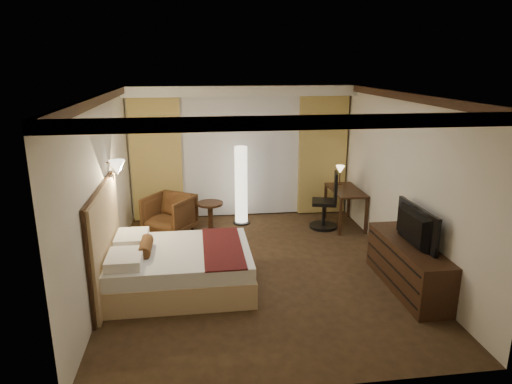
{
  "coord_description": "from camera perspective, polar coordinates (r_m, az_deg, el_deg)",
  "views": [
    {
      "loc": [
        -0.94,
        -6.48,
        3.13
      ],
      "look_at": [
        0.0,
        0.4,
        1.15
      ],
      "focal_mm": 32.0,
      "sensor_mm": 36.0,
      "label": 1
    }
  ],
  "objects": [
    {
      "name": "floor",
      "position": [
        7.25,
        0.43,
        -9.64
      ],
      "size": [
        4.5,
        5.5,
        0.01
      ],
      "primitive_type": "cube",
      "color": "#302012",
      "rests_on": "ground"
    },
    {
      "name": "ceiling",
      "position": [
        6.56,
        0.48,
        12.16
      ],
      "size": [
        4.5,
        5.5,
        0.01
      ],
      "primitive_type": "cube",
      "color": "white",
      "rests_on": "back_wall"
    },
    {
      "name": "back_wall",
      "position": [
        9.44,
        -1.94,
        5.05
      ],
      "size": [
        4.5,
        0.02,
        2.7
      ],
      "primitive_type": "cube",
      "color": "beige",
      "rests_on": "floor"
    },
    {
      "name": "left_wall",
      "position": [
        6.84,
        -18.53,
        -0.0
      ],
      "size": [
        0.02,
        5.5,
        2.7
      ],
      "primitive_type": "cube",
      "color": "beige",
      "rests_on": "floor"
    },
    {
      "name": "right_wall",
      "position": [
        7.44,
        17.89,
        1.29
      ],
      "size": [
        0.02,
        5.5,
        2.7
      ],
      "primitive_type": "cube",
      "color": "beige",
      "rests_on": "floor"
    },
    {
      "name": "crown_molding",
      "position": [
        6.56,
        0.48,
        11.64
      ],
      "size": [
        4.5,
        5.5,
        0.12
      ],
      "primitive_type": null,
      "color": "black",
      "rests_on": "ceiling"
    },
    {
      "name": "soffit",
      "position": [
        9.04,
        -1.85,
        12.56
      ],
      "size": [
        4.5,
        0.5,
        0.2
      ],
      "primitive_type": "cube",
      "color": "white",
      "rests_on": "ceiling"
    },
    {
      "name": "curtain_sheer",
      "position": [
        9.38,
        -1.88,
        4.36
      ],
      "size": [
        2.48,
        0.04,
        2.45
      ],
      "primitive_type": "cube",
      "color": "silver",
      "rests_on": "back_wall"
    },
    {
      "name": "curtain_left_drape",
      "position": [
        9.31,
        -12.33,
        3.91
      ],
      "size": [
        1.0,
        0.14,
        2.45
      ],
      "primitive_type": "cube",
      "color": "tan",
      "rests_on": "back_wall"
    },
    {
      "name": "curtain_right_drape",
      "position": [
        9.65,
        8.28,
        4.52
      ],
      "size": [
        1.0,
        0.14,
        2.45
      ],
      "primitive_type": "cube",
      "color": "tan",
      "rests_on": "back_wall"
    },
    {
      "name": "wall_sconce",
      "position": [
        7.09,
        -16.95,
        2.93
      ],
      "size": [
        0.24,
        0.24,
        0.24
      ],
      "primitive_type": null,
      "color": "white",
      "rests_on": "left_wall"
    },
    {
      "name": "bed",
      "position": [
        6.69,
        -9.33,
        -9.39
      ],
      "size": [
        2.0,
        1.56,
        0.58
      ],
      "primitive_type": null,
      "color": "white",
      "rests_on": "floor"
    },
    {
      "name": "headboard",
      "position": [
        6.63,
        -18.29,
        -5.97
      ],
      "size": [
        0.12,
        1.86,
        1.5
      ],
      "primitive_type": null,
      "color": "tan",
      "rests_on": "floor"
    },
    {
      "name": "armchair",
      "position": [
        8.74,
        -10.79,
        -2.53
      ],
      "size": [
        1.06,
        1.05,
        0.81
      ],
      "primitive_type": "imported",
      "rotation": [
        0.0,
        0.0,
        -0.58
      ],
      "color": "#472E15",
      "rests_on": "floor"
    },
    {
      "name": "side_table",
      "position": [
        8.81,
        -5.71,
        -3.05
      ],
      "size": [
        0.5,
        0.5,
        0.55
      ],
      "primitive_type": null,
      "color": "black",
      "rests_on": "floor"
    },
    {
      "name": "floor_lamp",
      "position": [
        9.0,
        -1.87,
        0.83
      ],
      "size": [
        0.33,
        0.33,
        1.58
      ],
      "primitive_type": null,
      "color": "white",
      "rests_on": "floor"
    },
    {
      "name": "desk",
      "position": [
        9.14,
        11.04,
        -1.92
      ],
      "size": [
        0.55,
        1.1,
        0.75
      ],
      "primitive_type": null,
      "color": "black",
      "rests_on": "floor"
    },
    {
      "name": "desk_lamp",
      "position": [
        9.36,
        10.44,
        2.0
      ],
      "size": [
        0.18,
        0.18,
        0.34
      ],
      "primitive_type": null,
      "color": "#FFD899",
      "rests_on": "desk"
    },
    {
      "name": "office_chair",
      "position": [
        8.91,
        8.51,
        -1.01
      ],
      "size": [
        0.66,
        0.66,
        1.12
      ],
      "primitive_type": null,
      "rotation": [
        0.0,
        0.0,
        -0.26
      ],
      "color": "black",
      "rests_on": "floor"
    },
    {
      "name": "dresser",
      "position": [
        6.9,
        18.43,
        -8.74
      ],
      "size": [
        0.5,
        1.78,
        0.69
      ],
      "primitive_type": null,
      "color": "black",
      "rests_on": "floor"
    },
    {
      "name": "television",
      "position": [
        6.65,
        18.69,
        -3.58
      ],
      "size": [
        0.65,
        1.1,
        0.14
      ],
      "primitive_type": "imported",
      "rotation": [
        0.0,
        0.0,
        1.59
      ],
      "color": "black",
      "rests_on": "dresser"
    }
  ]
}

